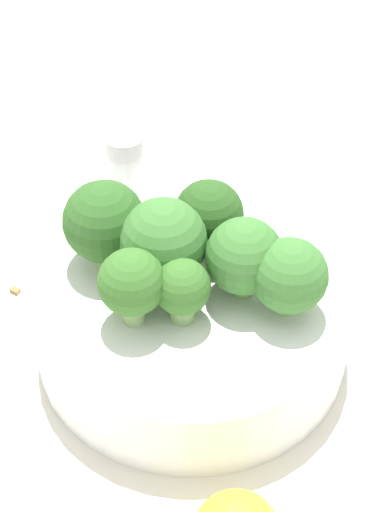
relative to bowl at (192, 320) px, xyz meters
The scene contains 13 objects.
ground_plane 0.03m from the bowl, ahead, with size 3.00×3.00×0.00m, color silver.
bowl is the anchor object (origin of this frame).
broccoli_floret_0 0.07m from the bowl, 103.81° to the left, with size 0.05×0.05×0.06m.
broccoli_floret_1 0.07m from the bowl, 40.64° to the right, with size 0.04×0.04×0.05m.
broccoli_floret_2 0.06m from the bowl, 104.32° to the right, with size 0.06×0.06×0.06m.
broccoli_floret_3 0.08m from the bowl, 86.88° to the left, with size 0.05×0.05×0.05m.
broccoli_floret_4 0.07m from the bowl, behind, with size 0.05×0.05×0.05m.
broccoli_floret_5 0.09m from the bowl, 102.88° to the right, with size 0.05×0.05×0.06m.
broccoli_floret_6 0.06m from the bowl, ahead, with size 0.04×0.04×0.05m.
pepper_shaker 0.16m from the bowl, 145.95° to the right, with size 0.03×0.03×0.07m.
almond_crumb_0 0.14m from the bowl, 97.26° to the right, with size 0.01×0.00×0.01m, color olive.
almond_crumb_1 0.12m from the bowl, 25.98° to the left, with size 0.01×0.01×0.01m, color tan.
almond_crumb_3 0.17m from the bowl, 142.65° to the right, with size 0.01×0.01×0.01m, color #AD7F4C.
Camera 1 is at (0.38, 0.10, 0.45)m, focal length 60.00 mm.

